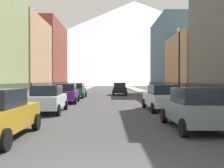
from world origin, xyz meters
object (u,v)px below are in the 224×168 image
at_px(car_left_2, 67,93).
at_px(car_left_3, 77,90).
at_px(pedestrian_0, 173,93).
at_px(car_right_1, 161,97).
at_px(trash_bin_right, 217,106).
at_px(pedestrian_1, 49,92).
at_px(car_driving_0, 119,89).
at_px(car_right_0, 194,108).
at_px(streetlamp_right, 179,55).
at_px(car_left_1, 48,99).

bearing_deg(car_left_2, car_left_3, 90.02).
bearing_deg(pedestrian_0, car_right_1, -110.20).
relative_size(trash_bin_right, pedestrian_1, 0.60).
distance_m(car_right_1, pedestrian_1, 13.92).
relative_size(car_driving_0, trash_bin_right, 4.49).
relative_size(car_driving_0, pedestrian_0, 2.73).
distance_m(car_left_2, car_left_3, 7.25).
distance_m(car_left_3, trash_bin_right, 19.52).
bearing_deg(car_left_2, car_right_0, -59.98).
relative_size(car_right_1, streetlamp_right, 0.76).
xyz_separation_m(car_left_1, pedestrian_0, (10.05, 7.99, -0.01)).
relative_size(car_right_0, trash_bin_right, 4.51).
bearing_deg(car_driving_0, trash_bin_right, -78.20).
relative_size(car_left_2, trash_bin_right, 4.56).
bearing_deg(pedestrian_1, car_right_1, -43.76).
distance_m(car_left_2, pedestrian_1, 4.29).
distance_m(car_left_2, car_right_1, 9.75).
bearing_deg(pedestrian_1, trash_bin_right, -45.76).
bearing_deg(pedestrian_0, car_left_2, -176.89).
height_order(car_left_1, trash_bin_right, car_left_1).
bearing_deg(streetlamp_right, pedestrian_1, 143.85).
relative_size(pedestrian_0, streetlamp_right, 0.27).
bearing_deg(streetlamp_right, car_left_3, 126.87).
bearing_deg(car_left_1, pedestrian_0, 38.51).
bearing_deg(car_left_3, streetlamp_right, -53.13).
height_order(car_right_0, car_driving_0, same).
bearing_deg(car_right_1, car_left_2, 141.23).
bearing_deg(pedestrian_0, car_left_3, 146.31).
bearing_deg(car_left_1, car_left_2, 90.00).
xyz_separation_m(car_right_1, car_driving_0, (-2.20, 19.41, 0.00)).
bearing_deg(car_driving_0, car_left_2, -112.08).
relative_size(car_right_1, pedestrian_0, 2.78).
bearing_deg(pedestrian_0, car_driving_0, 110.02).
bearing_deg(trash_bin_right, car_left_2, 137.13).
bearing_deg(pedestrian_0, streetlamp_right, -99.30).
bearing_deg(car_left_2, car_right_1, -38.77).
bearing_deg(car_left_2, pedestrian_1, 124.85).
height_order(car_right_1, car_driving_0, same).
bearing_deg(pedestrian_1, car_left_2, -55.15).
bearing_deg(car_left_2, streetlamp_right, -28.43).
xyz_separation_m(car_driving_0, pedestrian_1, (-7.85, -9.79, 0.01)).
height_order(trash_bin_right, pedestrian_1, pedestrian_1).
height_order(car_left_2, car_right_1, same).
distance_m(car_right_1, trash_bin_right, 4.19).
height_order(car_left_2, pedestrian_0, car_left_2).
bearing_deg(car_right_0, car_left_1, 143.12).
bearing_deg(car_right_0, car_left_3, 110.44).
bearing_deg(car_left_1, car_left_3, 90.01).
relative_size(car_right_0, streetlamp_right, 0.75).
distance_m(car_left_1, pedestrian_0, 12.84).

